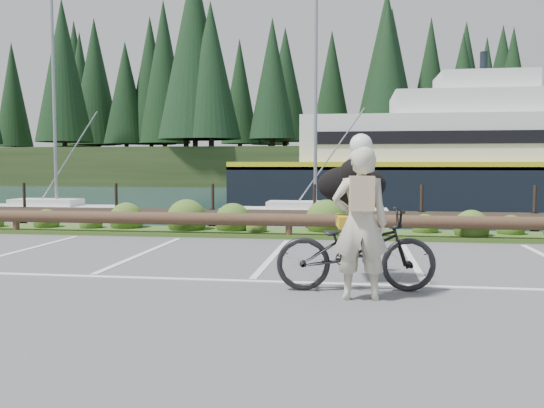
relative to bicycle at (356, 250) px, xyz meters
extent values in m
plane|color=#4D4D4F|center=(-1.57, 0.82, -0.58)|extent=(72.00, 72.00, 0.00)
plane|color=#18313A|center=(-1.57, 48.82, -1.78)|extent=(160.00, 160.00, 0.00)
cube|color=#3D5B21|center=(-1.57, 6.12, -0.53)|extent=(34.00, 1.60, 0.10)
imported|color=black|center=(0.00, 0.00, 0.00)|extent=(2.29, 1.00, 1.17)
imported|color=beige|center=(0.05, -0.51, 0.42)|extent=(0.78, 0.55, 2.00)
ellipsoid|color=black|center=(-0.07, 0.71, 0.88)|extent=(0.60, 1.07, 0.59)
camera|label=1|loc=(-0.01, -8.06, 1.20)|focal=38.00mm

